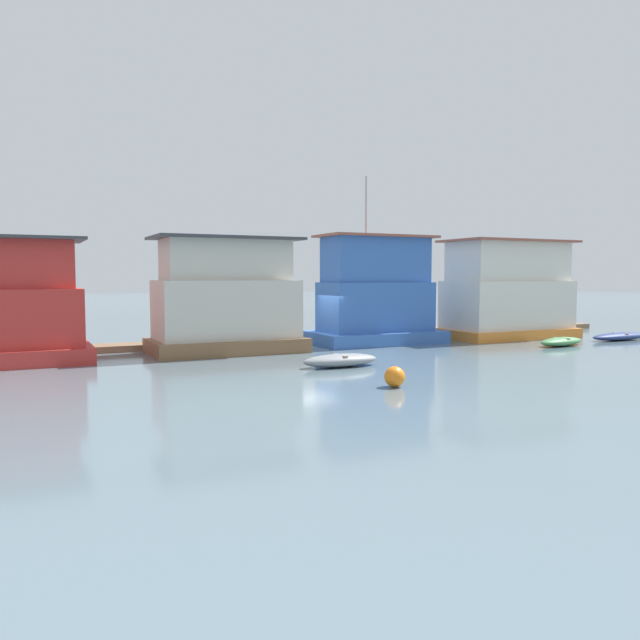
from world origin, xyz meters
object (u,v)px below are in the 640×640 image
(houseboat_orange, at_px, (507,292))
(houseboat_red, at_px, (15,307))
(dinghy_grey, at_px, (340,360))
(houseboat_brown, at_px, (226,301))
(dinghy_green, at_px, (561,342))
(buoy_orange, at_px, (395,377))
(dinghy_navy, at_px, (620,336))
(houseboat_blue, at_px, (376,295))

(houseboat_orange, bearing_deg, houseboat_red, 178.86)
(dinghy_grey, bearing_deg, houseboat_brown, 111.94)
(houseboat_orange, height_order, dinghy_green, houseboat_orange)
(houseboat_orange, bearing_deg, buoy_orange, -143.56)
(houseboat_brown, distance_m, dinghy_navy, 21.14)
(houseboat_brown, bearing_deg, dinghy_green, -17.02)
(houseboat_red, distance_m, dinghy_navy, 29.58)
(houseboat_brown, height_order, dinghy_navy, houseboat_brown)
(houseboat_red, xyz_separation_m, houseboat_orange, (24.80, -0.50, 0.32))
(houseboat_red, bearing_deg, dinghy_grey, -30.19)
(houseboat_orange, bearing_deg, dinghy_green, -97.92)
(houseboat_orange, height_order, buoy_orange, houseboat_orange)
(dinghy_navy, bearing_deg, houseboat_brown, 168.57)
(houseboat_red, xyz_separation_m, dinghy_grey, (11.08, -6.45, -1.97))
(dinghy_navy, bearing_deg, houseboat_red, 171.47)
(dinghy_navy, bearing_deg, houseboat_blue, 160.35)
(houseboat_blue, xyz_separation_m, buoy_orange, (-6.01, -11.12, -2.13))
(dinghy_grey, relative_size, buoy_orange, 4.73)
(houseboat_red, relative_size, buoy_orange, 8.58)
(houseboat_brown, distance_m, buoy_orange, 11.15)
(houseboat_blue, height_order, dinghy_green, houseboat_blue)
(houseboat_orange, relative_size, dinghy_grey, 2.41)
(dinghy_green, xyz_separation_m, dinghy_navy, (5.01, 0.61, -0.01))
(houseboat_orange, distance_m, dinghy_grey, 15.13)
(houseboat_blue, bearing_deg, dinghy_green, -33.96)
(houseboat_brown, distance_m, houseboat_orange, 16.23)
(houseboat_orange, bearing_deg, houseboat_brown, 179.00)
(houseboat_red, distance_m, houseboat_blue, 16.59)
(buoy_orange, bearing_deg, houseboat_brown, 100.54)
(houseboat_red, bearing_deg, houseboat_brown, -1.41)
(dinghy_green, distance_m, buoy_orange, 14.87)
(dinghy_navy, bearing_deg, dinghy_grey, -173.49)
(dinghy_green, bearing_deg, dinghy_navy, 6.94)
(houseboat_orange, height_order, dinghy_grey, houseboat_orange)
(dinghy_green, height_order, buoy_orange, buoy_orange)
(houseboat_red, xyz_separation_m, houseboat_blue, (16.59, 0.12, 0.23))
(houseboat_brown, relative_size, dinghy_grey, 2.21)
(houseboat_blue, distance_m, dinghy_green, 9.41)
(houseboat_brown, bearing_deg, dinghy_grey, -68.06)
(houseboat_brown, xyz_separation_m, dinghy_green, (15.61, -4.78, -2.11))
(houseboat_red, distance_m, houseboat_brown, 8.57)
(dinghy_navy, bearing_deg, houseboat_orange, 138.49)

